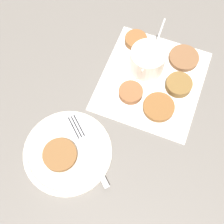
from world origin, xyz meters
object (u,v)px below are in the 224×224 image
at_px(sauce_bowl, 147,61).
at_px(fritter_on_plate, 60,155).
at_px(fork, 84,141).
at_px(serving_plate, 68,152).

xyz_separation_m(sauce_bowl, fritter_on_plate, (0.30, -0.11, -0.01)).
distance_m(sauce_bowl, fork, 0.26).
xyz_separation_m(sauce_bowl, serving_plate, (0.29, -0.10, -0.02)).
height_order(sauce_bowl, serving_plate, sauce_bowl).
distance_m(fritter_on_plate, fork, 0.06).
distance_m(sauce_bowl, fritter_on_plate, 0.32).
height_order(sauce_bowl, fritter_on_plate, sauce_bowl).
height_order(serving_plate, fritter_on_plate, fritter_on_plate).
distance_m(sauce_bowl, serving_plate, 0.30).
relative_size(sauce_bowl, fork, 0.76).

